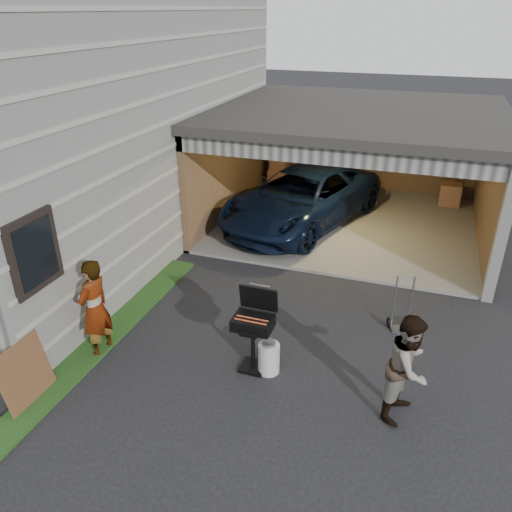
# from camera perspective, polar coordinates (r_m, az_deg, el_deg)

# --- Properties ---
(ground) EXTENTS (80.00, 80.00, 0.00)m
(ground) POSITION_cam_1_polar(r_m,az_deg,el_deg) (7.89, -3.30, -12.98)
(ground) COLOR black
(ground) RESTS_ON ground
(house) EXTENTS (7.00, 11.00, 5.50)m
(house) POSITION_cam_1_polar(r_m,az_deg,el_deg) (12.95, -22.52, 14.56)
(house) COLOR #474744
(house) RESTS_ON ground
(groundcover_strip) EXTENTS (0.50, 8.00, 0.06)m
(groundcover_strip) POSITION_cam_1_polar(r_m,az_deg,el_deg) (8.22, -21.18, -12.91)
(groundcover_strip) COLOR #193814
(groundcover_strip) RESTS_ON ground
(garage) EXTENTS (6.80, 6.30, 2.90)m
(garage) POSITION_cam_1_polar(r_m,az_deg,el_deg) (12.88, 11.44, 11.90)
(garage) COLOR #605E59
(garage) RESTS_ON ground
(minivan) EXTENTS (3.69, 5.41, 1.37)m
(minivan) POSITION_cam_1_polar(r_m,az_deg,el_deg) (12.62, 5.25, 6.39)
(minivan) COLOR black
(minivan) RESTS_ON ground
(woman) EXTENTS (0.45, 0.64, 1.66)m
(woman) POSITION_cam_1_polar(r_m,az_deg,el_deg) (8.16, -17.94, -5.75)
(woman) COLOR silver
(woman) RESTS_ON ground
(man) EXTENTS (0.79, 0.90, 1.56)m
(man) POSITION_cam_1_polar(r_m,az_deg,el_deg) (7.01, 17.05, -12.04)
(man) COLOR #3F1D18
(man) RESTS_ON ground
(bbq_grill) EXTENTS (0.59, 0.52, 1.32)m
(bbq_grill) POSITION_cam_1_polar(r_m,az_deg,el_deg) (7.49, -0.27, -7.87)
(bbq_grill) COLOR black
(bbq_grill) RESTS_ON ground
(propane_tank) EXTENTS (0.36, 0.36, 0.49)m
(propane_tank) POSITION_cam_1_polar(r_m,az_deg,el_deg) (7.72, 1.48, -11.59)
(propane_tank) COLOR silver
(propane_tank) RESTS_ON ground
(plywood_panel) EXTENTS (0.23, 0.84, 0.92)m
(plywood_panel) POSITION_cam_1_polar(r_m,az_deg,el_deg) (7.78, -24.88, -12.17)
(plywood_panel) COLOR #57301D
(plywood_panel) RESTS_ON ground
(hand_truck) EXTENTS (0.45, 0.40, 1.02)m
(hand_truck) POSITION_cam_1_polar(r_m,az_deg,el_deg) (9.04, 16.23, -6.86)
(hand_truck) COLOR slate
(hand_truck) RESTS_ON ground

